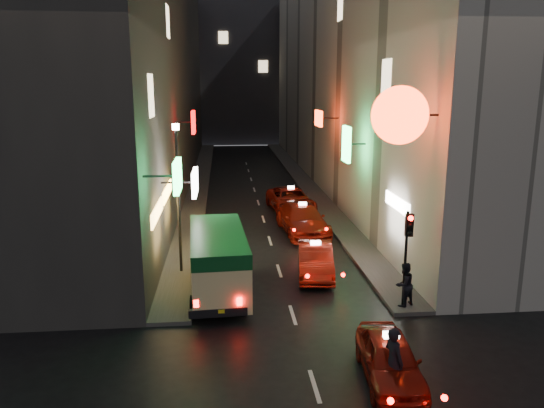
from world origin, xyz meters
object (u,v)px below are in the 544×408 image
object	(u,v)px
taxi_near	(390,356)
traffic_light	(408,239)
minibus	(218,255)
lamp_post	(178,189)
pedestrian_crossing	(394,356)

from	to	relation	value
taxi_near	traffic_light	size ratio (longest dim) A/B	1.35
minibus	lamp_post	bearing A→B (deg)	124.44
pedestrian_crossing	traffic_light	distance (m)	5.60
traffic_light	pedestrian_crossing	bearing A→B (deg)	-112.21
taxi_near	lamp_post	world-z (taller)	lamp_post
pedestrian_crossing	traffic_light	xyz separation A→B (m)	(2.02, 4.95, 1.64)
minibus	pedestrian_crossing	xyz separation A→B (m)	(4.58, -7.15, -0.52)
minibus	pedestrian_crossing	size ratio (longest dim) A/B	2.81
minibus	taxi_near	bearing A→B (deg)	-54.42
minibus	traffic_light	xyz separation A→B (m)	(6.60, -2.19, 1.12)
taxi_near	lamp_post	size ratio (longest dim) A/B	0.76
taxi_near	lamp_post	distance (m)	11.28
pedestrian_crossing	traffic_light	world-z (taller)	traffic_light
taxi_near	pedestrian_crossing	size ratio (longest dim) A/B	2.27
minibus	traffic_light	size ratio (longest dim) A/B	1.67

